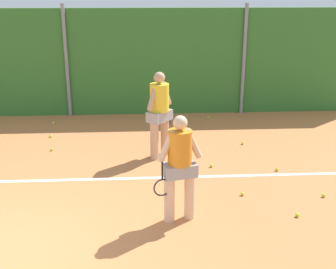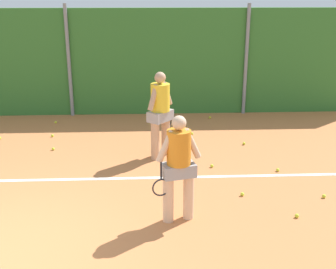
{
  "view_description": "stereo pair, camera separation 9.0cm",
  "coord_description": "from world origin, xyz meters",
  "px_view_note": "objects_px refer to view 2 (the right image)",
  "views": [
    {
      "loc": [
        2.09,
        -5.01,
        3.43
      ],
      "look_at": [
        2.53,
        2.27,
        0.95
      ],
      "focal_mm": 45.77,
      "sensor_mm": 36.0,
      "label": 1
    },
    {
      "loc": [
        2.18,
        -5.02,
        3.43
      ],
      "look_at": [
        2.53,
        2.27,
        0.95
      ],
      "focal_mm": 45.77,
      "sensor_mm": 36.0,
      "label": 2
    }
  ],
  "objects_px": {
    "player_foreground_near": "(178,163)",
    "tennis_ball_11": "(210,117)",
    "tennis_ball_5": "(212,166)",
    "tennis_ball_12": "(244,143)",
    "tennis_ball_0": "(324,196)",
    "tennis_ball_13": "(53,149)",
    "tennis_ball_10": "(297,216)",
    "tennis_ball_3": "(52,136)",
    "tennis_ball_6": "(278,170)",
    "tennis_ball_9": "(0,138)",
    "tennis_ball_8": "(192,134)",
    "player_midcourt": "(160,110)",
    "tennis_ball_1": "(242,194)",
    "tennis_ball_2": "(56,122)"
  },
  "relations": [
    {
      "from": "tennis_ball_12",
      "to": "tennis_ball_5",
      "type": "bearing_deg",
      "value": -125.94
    },
    {
      "from": "player_foreground_near",
      "to": "tennis_ball_11",
      "type": "bearing_deg",
      "value": -117.59
    },
    {
      "from": "tennis_ball_6",
      "to": "tennis_ball_10",
      "type": "relative_size",
      "value": 1.0
    },
    {
      "from": "tennis_ball_8",
      "to": "tennis_ball_5",
      "type": "bearing_deg",
      "value": -84.46
    },
    {
      "from": "tennis_ball_10",
      "to": "tennis_ball_11",
      "type": "relative_size",
      "value": 1.0
    },
    {
      "from": "tennis_ball_5",
      "to": "tennis_ball_11",
      "type": "relative_size",
      "value": 1.0
    },
    {
      "from": "player_foreground_near",
      "to": "tennis_ball_5",
      "type": "relative_size",
      "value": 25.71
    },
    {
      "from": "tennis_ball_11",
      "to": "tennis_ball_13",
      "type": "xyz_separation_m",
      "value": [
        -3.87,
        -2.31,
        0.0
      ]
    },
    {
      "from": "tennis_ball_13",
      "to": "tennis_ball_0",
      "type": "bearing_deg",
      "value": -26.44
    },
    {
      "from": "tennis_ball_6",
      "to": "tennis_ball_9",
      "type": "relative_size",
      "value": 1.0
    },
    {
      "from": "tennis_ball_6",
      "to": "tennis_ball_1",
      "type": "bearing_deg",
      "value": -132.2
    },
    {
      "from": "player_foreground_near",
      "to": "tennis_ball_6",
      "type": "bearing_deg",
      "value": -154.46
    },
    {
      "from": "tennis_ball_0",
      "to": "tennis_ball_10",
      "type": "height_order",
      "value": "same"
    },
    {
      "from": "tennis_ball_10",
      "to": "tennis_ball_12",
      "type": "bearing_deg",
      "value": 91.91
    },
    {
      "from": "tennis_ball_12",
      "to": "tennis_ball_13",
      "type": "xyz_separation_m",
      "value": [
        -4.37,
        -0.15,
        0.0
      ]
    },
    {
      "from": "tennis_ball_9",
      "to": "tennis_ball_12",
      "type": "bearing_deg",
      "value": -6.44
    },
    {
      "from": "tennis_ball_8",
      "to": "tennis_ball_9",
      "type": "height_order",
      "value": "same"
    },
    {
      "from": "tennis_ball_8",
      "to": "tennis_ball_10",
      "type": "relative_size",
      "value": 1.0
    },
    {
      "from": "tennis_ball_5",
      "to": "tennis_ball_12",
      "type": "height_order",
      "value": "same"
    },
    {
      "from": "tennis_ball_2",
      "to": "tennis_ball_11",
      "type": "distance_m",
      "value": 4.23
    },
    {
      "from": "tennis_ball_2",
      "to": "tennis_ball_0",
      "type": "bearing_deg",
      "value": -39.94
    },
    {
      "from": "tennis_ball_0",
      "to": "tennis_ball_8",
      "type": "distance_m",
      "value": 4.01
    },
    {
      "from": "tennis_ball_6",
      "to": "tennis_ball_11",
      "type": "bearing_deg",
      "value": 102.67
    },
    {
      "from": "tennis_ball_10",
      "to": "tennis_ball_13",
      "type": "xyz_separation_m",
      "value": [
        -4.48,
        3.22,
        0.0
      ]
    },
    {
      "from": "tennis_ball_3",
      "to": "tennis_ball_8",
      "type": "height_order",
      "value": "same"
    },
    {
      "from": "player_midcourt",
      "to": "tennis_ball_12",
      "type": "distance_m",
      "value": 2.29
    },
    {
      "from": "tennis_ball_5",
      "to": "tennis_ball_13",
      "type": "bearing_deg",
      "value": 161.57
    },
    {
      "from": "player_midcourt",
      "to": "tennis_ball_11",
      "type": "relative_size",
      "value": 27.93
    },
    {
      "from": "tennis_ball_1",
      "to": "tennis_ball_2",
      "type": "bearing_deg",
      "value": 132.61
    },
    {
      "from": "tennis_ball_6",
      "to": "tennis_ball_13",
      "type": "bearing_deg",
      "value": 163.36
    },
    {
      "from": "tennis_ball_9",
      "to": "tennis_ball_10",
      "type": "relative_size",
      "value": 1.0
    },
    {
      "from": "tennis_ball_5",
      "to": "tennis_ball_8",
      "type": "distance_m",
      "value": 2.08
    },
    {
      "from": "tennis_ball_1",
      "to": "tennis_ball_12",
      "type": "distance_m",
      "value": 2.65
    },
    {
      "from": "player_foreground_near",
      "to": "player_midcourt",
      "type": "height_order",
      "value": "player_midcourt"
    },
    {
      "from": "tennis_ball_2",
      "to": "tennis_ball_9",
      "type": "bearing_deg",
      "value": -131.19
    },
    {
      "from": "tennis_ball_2",
      "to": "tennis_ball_11",
      "type": "bearing_deg",
      "value": 3.48
    },
    {
      "from": "tennis_ball_13",
      "to": "tennis_ball_3",
      "type": "bearing_deg",
      "value": 102.6
    },
    {
      "from": "tennis_ball_0",
      "to": "tennis_ball_13",
      "type": "xyz_separation_m",
      "value": [
        -5.18,
        2.57,
        0.0
      ]
    },
    {
      "from": "tennis_ball_9",
      "to": "tennis_ball_11",
      "type": "distance_m",
      "value": 5.52
    },
    {
      "from": "player_foreground_near",
      "to": "tennis_ball_12",
      "type": "bearing_deg",
      "value": -132.51
    },
    {
      "from": "tennis_ball_3",
      "to": "tennis_ball_8",
      "type": "bearing_deg",
      "value": -0.15
    },
    {
      "from": "player_midcourt",
      "to": "tennis_ball_13",
      "type": "distance_m",
      "value": 2.65
    },
    {
      "from": "tennis_ball_0",
      "to": "tennis_ball_8",
      "type": "xyz_separation_m",
      "value": [
        -1.95,
        3.5,
        0.0
      ]
    },
    {
      "from": "tennis_ball_1",
      "to": "tennis_ball_8",
      "type": "relative_size",
      "value": 1.0
    },
    {
      "from": "tennis_ball_1",
      "to": "tennis_ball_12",
      "type": "bearing_deg",
      "value": 77.12
    },
    {
      "from": "tennis_ball_3",
      "to": "tennis_ball_12",
      "type": "distance_m",
      "value": 4.64
    },
    {
      "from": "tennis_ball_6",
      "to": "tennis_ball_8",
      "type": "distance_m",
      "value": 2.76
    },
    {
      "from": "player_foreground_near",
      "to": "tennis_ball_12",
      "type": "xyz_separation_m",
      "value": [
        1.77,
        3.34,
        -0.92
      ]
    },
    {
      "from": "tennis_ball_10",
      "to": "tennis_ball_12",
      "type": "height_order",
      "value": "same"
    },
    {
      "from": "player_midcourt",
      "to": "tennis_ball_6",
      "type": "bearing_deg",
      "value": -71.68
    }
  ]
}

